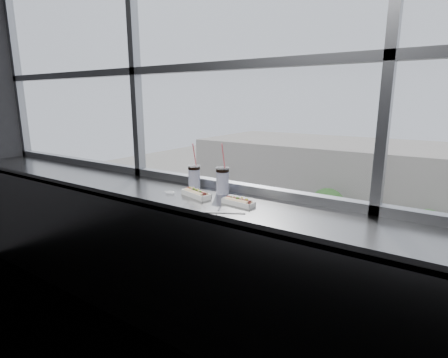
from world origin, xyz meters
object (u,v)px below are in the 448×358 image
Objects in this scene: hotdog_tray_left at (196,193)px; tree_center at (427,227)px; hotdog_tray_right at (238,202)px; pedestrian_a at (337,231)px; loose_straw at (225,213)px; car_far_b at (416,268)px; wrapper at (170,192)px; tree_left at (327,206)px; soda_cup_left at (194,176)px; car_near_b at (298,298)px; car_far_a at (281,237)px; soda_cup_right at (222,179)px; car_near_a at (207,269)px.

tree_center is at bearing 105.92° from hotdog_tray_left.
hotdog_tray_right reaches higher than pedestrian_a.
loose_straw is 0.04× the size of car_far_b.
wrapper is 30.56m from tree_left.
loose_straw is 0.60m from wrapper.
soda_cup_left is 0.63m from loose_straw.
tree_center is at bearing 0.00° from tree_left.
car_near_b is (-5.66, 16.31, -11.06)m from hotdog_tray_right.
car_far_a is at bearing 119.03° from hotdog_tray_right.
tree_left reaches higher than car_far_a.
tree_left is at bearing 180.00° from tree_center.
hotdog_tray_right is (0.35, 0.00, -0.00)m from hotdog_tray_left.
soda_cup_right is at bearing 149.91° from hotdog_tray_right.
loose_straw is 30.84m from tree_left.
soda_cup_left is at bearing 71.12° from wrapper.
hotdog_tray_right is 0.04× the size of car_near_b.
hotdog_tray_right is at bearing -173.35° from car_far_b.
hotdog_tray_left is at bearing -75.03° from tree_left.
car_near_a is at bearing 126.77° from soda_cup_left.
car_far_b is 4.41m from tree_center.
hotdog_tray_left is 0.05× the size of car_near_a.
soda_cup_right is (0.25, 0.02, 0.00)m from soda_cup_left.
car_far_b is (10.29, 0.00, 0.02)m from car_far_a.
soda_cup_left is 0.05× the size of car_far_a.
tree_left is 1.12× the size of tree_center.
car_near_b is 2.61× the size of pedestrian_a.
soda_cup_left is 0.15× the size of pedestrian_a.
car_far_a reaches higher than car_near_a.
pedestrian_a is at bearing -0.54° from tree_left.
hotdog_tray_left is 0.23m from soda_cup_left.
pedestrian_a is 0.46× the size of tree_left.
car_far_b reaches higher than car_far_a.
soda_cup_left reaches higher than car_far_a.
car_near_a is (-12.58, 16.50, -11.10)m from loose_straw.
car_near_b reaches higher than car_near_a.
hotdog_tray_right is at bearing -90.01° from tree_center.
car_near_a is at bearing -111.13° from tree_left.
hotdog_tray_left reaches higher than tree_center.
tree_left is at bearing 104.56° from wrapper.
car_far_a is 1.09× the size of car_near_b.
car_far_a is at bearing 85.76° from loose_straw.
hotdog_tray_right is 29.74m from tree_center.
soda_cup_left is 28.38m from car_far_a.
soda_cup_right is (-0.24, 0.17, 0.08)m from hotdog_tray_right.
tree_left is at bearing 111.29° from hotdog_tray_right.
hotdog_tray_right is 26.66m from car_far_b.
soda_cup_left reaches higher than hotdog_tray_right.
loose_straw is at bearing -138.28° from car_near_a.
car_near_b is (6.90, 0.00, 0.06)m from car_near_a.
wrapper is at bearing -157.94° from car_far_a.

